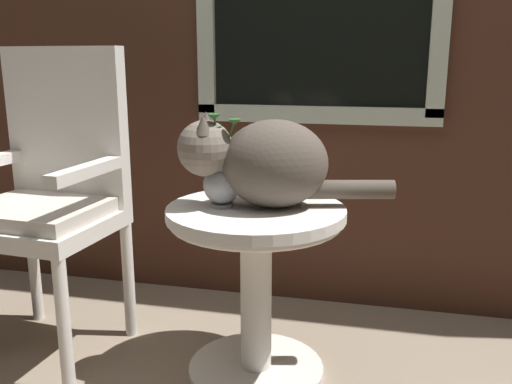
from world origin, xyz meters
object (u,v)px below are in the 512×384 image
at_px(pewter_vase_with_ivy, 222,179).
at_px(wicker_side_table, 256,263).
at_px(cat, 265,162).
at_px(wicker_chair, 51,187).

bearing_deg(pewter_vase_with_ivy, wicker_side_table, 10.65).
relative_size(cat, pewter_vase_with_ivy, 2.28).
distance_m(wicker_side_table, cat, 0.34).
bearing_deg(cat, pewter_vase_with_ivy, -164.47).
distance_m(cat, pewter_vase_with_ivy, 0.15).
xyz_separation_m(wicker_side_table, wicker_chair, (-0.77, 0.05, 0.20)).
bearing_deg(wicker_side_table, pewter_vase_with_ivy, -169.35).
relative_size(wicker_side_table, pewter_vase_with_ivy, 1.99).
xyz_separation_m(wicker_side_table, pewter_vase_with_ivy, (-0.11, -0.02, 0.28)).
bearing_deg(wicker_chair, wicker_side_table, -3.88).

